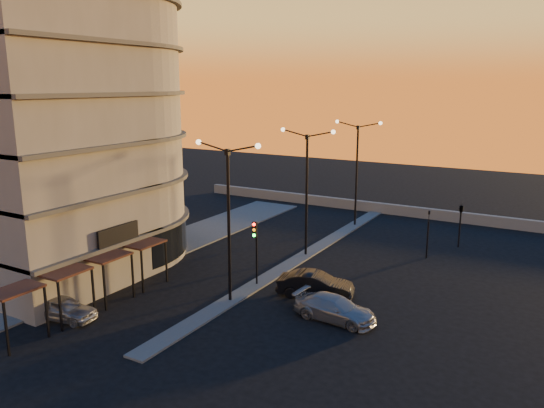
{
  "coord_description": "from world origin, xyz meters",
  "views": [
    {
      "loc": [
        16.89,
        -24.17,
        12.56
      ],
      "look_at": [
        -1.14,
        6.91,
        4.46
      ],
      "focal_mm": 35.0,
      "sensor_mm": 36.0,
      "label": 1
    }
  ],
  "objects": [
    {
      "name": "parapet",
      "position": [
        2.0,
        26.0,
        0.5
      ],
      "size": [
        44.0,
        0.5,
        1.0
      ],
      "primitive_type": "cube",
      "color": "slate",
      "rests_on": "ground"
    },
    {
      "name": "car_wagon",
      "position": [
        6.38,
        0.78,
        0.67
      ],
      "size": [
        4.73,
        2.2,
        1.34
      ],
      "primitive_type": "imported",
      "rotation": [
        0.0,
        0.0,
        1.5
      ],
      "color": "gray",
      "rests_on": "ground"
    },
    {
      "name": "streetlamp_far",
      "position": [
        0.0,
        20.0,
        5.59
      ],
      "size": [
        4.32,
        0.32,
        9.51
      ],
      "color": "black",
      "rests_on": "ground"
    },
    {
      "name": "signal_east_b",
      "position": [
        9.5,
        18.0,
        3.1
      ],
      "size": [
        0.42,
        1.99,
        3.6
      ],
      "color": "black",
      "rests_on": "ground"
    },
    {
      "name": "sidewalk_west",
      "position": [
        -10.5,
        4.0,
        0.06
      ],
      "size": [
        5.0,
        40.0,
        0.12
      ],
      "primitive_type": "cube",
      "color": "#52524F",
      "rests_on": "ground"
    },
    {
      "name": "signal_east_a",
      "position": [
        8.0,
        14.0,
        1.93
      ],
      "size": [
        0.13,
        0.16,
        3.6
      ],
      "color": "black",
      "rests_on": "ground"
    },
    {
      "name": "median",
      "position": [
        0.0,
        10.0,
        0.06
      ],
      "size": [
        1.2,
        36.0,
        0.12
      ],
      "primitive_type": "cube",
      "color": "#52524F",
      "rests_on": "ground"
    },
    {
      "name": "ground",
      "position": [
        0.0,
        0.0,
        0.0
      ],
      "size": [
        120.0,
        120.0,
        0.0
      ],
      "primitive_type": "plane",
      "color": "black",
      "rests_on": "ground"
    },
    {
      "name": "streetlamp_near",
      "position": [
        0.0,
        0.0,
        5.59
      ],
      "size": [
        4.32,
        0.32,
        9.51
      ],
      "color": "black",
      "rests_on": "ground"
    },
    {
      "name": "building",
      "position": [
        -14.0,
        0.03,
        11.91
      ],
      "size": [
        14.35,
        17.08,
        25.0
      ],
      "color": "slate",
      "rests_on": "ground"
    },
    {
      "name": "streetlamp_mid",
      "position": [
        0.0,
        10.0,
        5.59
      ],
      "size": [
        4.32,
        0.32,
        9.51
      ],
      "color": "black",
      "rests_on": "ground"
    },
    {
      "name": "car_sedan",
      "position": [
        4.04,
        3.21,
        0.75
      ],
      "size": [
        4.83,
        2.67,
        1.51
      ],
      "primitive_type": "imported",
      "rotation": [
        0.0,
        0.0,
        1.82
      ],
      "color": "black",
      "rests_on": "ground"
    },
    {
      "name": "car_hatchback",
      "position": [
        -6.5,
        -6.59,
        0.65
      ],
      "size": [
        4.03,
        2.17,
        1.3
      ],
      "primitive_type": "imported",
      "rotation": [
        0.0,
        0.0,
        1.74
      ],
      "color": "#9D9FA4",
      "rests_on": "ground"
    },
    {
      "name": "traffic_light_main",
      "position": [
        0.0,
        2.87,
        2.89
      ],
      "size": [
        0.28,
        0.44,
        4.25
      ],
      "color": "black",
      "rests_on": "ground"
    }
  ]
}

